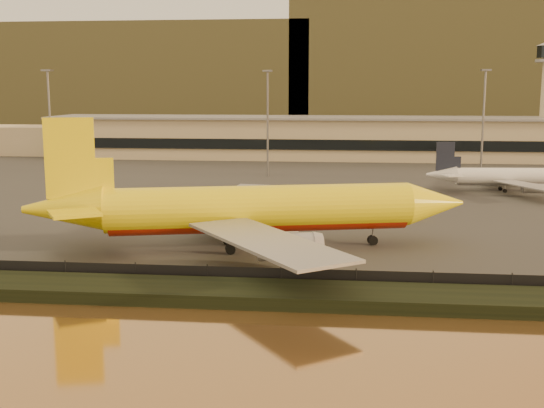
% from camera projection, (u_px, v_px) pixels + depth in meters
% --- Properties ---
extents(ground, '(900.00, 900.00, 0.00)m').
position_uv_depth(ground, '(275.00, 259.00, 86.12)').
color(ground, black).
rests_on(ground, ground).
extents(embankment, '(320.00, 7.00, 1.40)m').
position_uv_depth(embankment, '(258.00, 294.00, 69.34)').
color(embankment, black).
rests_on(embankment, ground).
extents(tarmac, '(320.00, 220.00, 0.20)m').
position_uv_depth(tarmac, '(312.00, 170.00, 179.21)').
color(tarmac, '#2D2D2D').
rests_on(tarmac, ground).
extents(perimeter_fence, '(300.00, 0.05, 2.20)m').
position_uv_depth(perimeter_fence, '(262.00, 278.00, 73.16)').
color(perimeter_fence, black).
rests_on(perimeter_fence, tarmac).
extents(terminal_building, '(202.00, 25.00, 12.60)m').
position_uv_depth(terminal_building, '(270.00, 138.00, 209.65)').
color(terminal_building, tan).
rests_on(terminal_building, tarmac).
extents(apron_light_masts, '(152.20, 12.20, 25.40)m').
position_uv_depth(apron_light_masts, '(374.00, 113.00, 155.40)').
color(apron_light_masts, slate).
rests_on(apron_light_masts, tarmac).
extents(distant_hills, '(470.00, 160.00, 70.00)m').
position_uv_depth(distant_hills, '(298.00, 71.00, 416.25)').
color(distant_hills, brown).
rests_on(distant_hills, ground).
extents(dhl_cargo_jet, '(58.25, 55.95, 17.57)m').
position_uv_depth(dhl_cargo_jet, '(252.00, 210.00, 90.22)').
color(dhl_cargo_jet, yellow).
rests_on(dhl_cargo_jet, tarmac).
extents(white_narrowbody_jet, '(35.69, 34.71, 10.25)m').
position_uv_depth(white_narrowbody_jet, '(513.00, 177.00, 140.66)').
color(white_narrowbody_jet, white).
rests_on(white_narrowbody_jet, tarmac).
extents(gse_vehicle_yellow, '(4.52, 2.65, 1.91)m').
position_uv_depth(gse_vehicle_yellow, '(405.00, 213.00, 111.25)').
color(gse_vehicle_yellow, yellow).
rests_on(gse_vehicle_yellow, tarmac).
extents(gse_vehicle_white, '(4.31, 3.25, 1.77)m').
position_uv_depth(gse_vehicle_white, '(139.00, 206.00, 118.47)').
color(gse_vehicle_white, white).
rests_on(gse_vehicle_white, tarmac).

